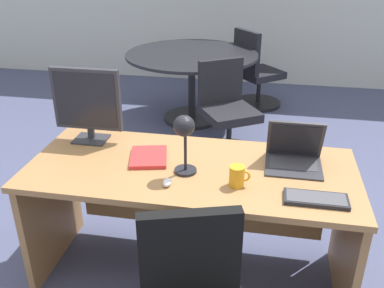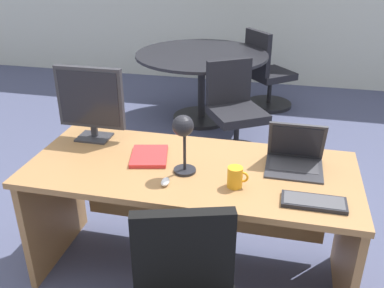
{
  "view_description": "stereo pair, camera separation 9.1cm",
  "coord_description": "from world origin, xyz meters",
  "px_view_note": "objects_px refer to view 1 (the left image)",
  "views": [
    {
      "loc": [
        0.37,
        -2.0,
        1.88
      ],
      "look_at": [
        0.0,
        0.04,
        0.87
      ],
      "focal_mm": 39.74,
      "sensor_mm": 36.0,
      "label": 1
    },
    {
      "loc": [
        0.46,
        -1.98,
        1.88
      ],
      "look_at": [
        0.0,
        0.04,
        0.87
      ],
      "focal_mm": 39.74,
      "sensor_mm": 36.0,
      "label": 2
    }
  ],
  "objects_px": {
    "laptop": "(294,151)",
    "meeting_chair_near": "(255,77)",
    "meeting_chair_far": "(227,118)",
    "book": "(149,157)",
    "desk": "(192,195)",
    "monitor": "(87,102)",
    "coffee_mug": "(237,176)",
    "meeting_table": "(192,70)",
    "keyboard": "(316,199)",
    "desk_lamp": "(184,133)",
    "mouse": "(167,182)"
  },
  "relations": [
    {
      "from": "laptop",
      "to": "keyboard",
      "type": "bearing_deg",
      "value": -75.51
    },
    {
      "from": "desk_lamp",
      "to": "coffee_mug",
      "type": "bearing_deg",
      "value": -13.02
    },
    {
      "from": "keyboard",
      "to": "mouse",
      "type": "relative_size",
      "value": 4.06
    },
    {
      "from": "coffee_mug",
      "to": "book",
      "type": "bearing_deg",
      "value": 159.1
    },
    {
      "from": "desk_lamp",
      "to": "laptop",
      "type": "bearing_deg",
      "value": 22.32
    },
    {
      "from": "laptop",
      "to": "meeting_chair_near",
      "type": "relative_size",
      "value": 0.33
    },
    {
      "from": "laptop",
      "to": "meeting_chair_far",
      "type": "bearing_deg",
      "value": 108.81
    },
    {
      "from": "laptop",
      "to": "meeting_table",
      "type": "height_order",
      "value": "laptop"
    },
    {
      "from": "laptop",
      "to": "desk_lamp",
      "type": "height_order",
      "value": "desk_lamp"
    },
    {
      "from": "desk",
      "to": "mouse",
      "type": "xyz_separation_m",
      "value": [
        -0.08,
        -0.26,
        0.23
      ]
    },
    {
      "from": "laptop",
      "to": "meeting_chair_far",
      "type": "relative_size",
      "value": 0.35
    },
    {
      "from": "desk",
      "to": "monitor",
      "type": "height_order",
      "value": "monitor"
    },
    {
      "from": "keyboard",
      "to": "desk_lamp",
      "type": "xyz_separation_m",
      "value": [
        -0.66,
        0.14,
        0.23
      ]
    },
    {
      "from": "monitor",
      "to": "laptop",
      "type": "xyz_separation_m",
      "value": [
        1.22,
        -0.07,
        -0.18
      ]
    },
    {
      "from": "book",
      "to": "coffee_mug",
      "type": "xyz_separation_m",
      "value": [
        0.52,
        -0.2,
        0.04
      ]
    },
    {
      "from": "keyboard",
      "to": "desk",
      "type": "bearing_deg",
      "value": 157.15
    },
    {
      "from": "desk_lamp",
      "to": "keyboard",
      "type": "bearing_deg",
      "value": -11.65
    },
    {
      "from": "desk",
      "to": "keyboard",
      "type": "distance_m",
      "value": 0.74
    },
    {
      "from": "desk",
      "to": "coffee_mug",
      "type": "bearing_deg",
      "value": -37.17
    },
    {
      "from": "meeting_chair_far",
      "to": "desk_lamp",
      "type": "bearing_deg",
      "value": -91.5
    },
    {
      "from": "monitor",
      "to": "coffee_mug",
      "type": "bearing_deg",
      "value": -21.65
    },
    {
      "from": "meeting_chair_near",
      "to": "meeting_table",
      "type": "bearing_deg",
      "value": -139.54
    },
    {
      "from": "book",
      "to": "meeting_chair_near",
      "type": "xyz_separation_m",
      "value": [
        0.48,
        2.96,
        -0.39
      ]
    },
    {
      "from": "desk",
      "to": "book",
      "type": "xyz_separation_m",
      "value": [
        -0.25,
        -0.0,
        0.23
      ]
    },
    {
      "from": "laptop",
      "to": "meeting_chair_far",
      "type": "xyz_separation_m",
      "value": [
        -0.52,
        1.53,
        -0.47
      ]
    },
    {
      "from": "keyboard",
      "to": "meeting_chair_far",
      "type": "relative_size",
      "value": 0.34
    },
    {
      "from": "mouse",
      "to": "desk",
      "type": "bearing_deg",
      "value": 72.72
    },
    {
      "from": "desk_lamp",
      "to": "meeting_table",
      "type": "bearing_deg",
      "value": 99.62
    },
    {
      "from": "desk_lamp",
      "to": "meeting_chair_far",
      "type": "relative_size",
      "value": 0.38
    },
    {
      "from": "laptop",
      "to": "coffee_mug",
      "type": "relative_size",
      "value": 2.79
    },
    {
      "from": "desk",
      "to": "meeting_table",
      "type": "xyz_separation_m",
      "value": [
        -0.44,
        2.39,
        0.05
      ]
    },
    {
      "from": "desk",
      "to": "book",
      "type": "height_order",
      "value": "book"
    },
    {
      "from": "mouse",
      "to": "coffee_mug",
      "type": "distance_m",
      "value": 0.35
    },
    {
      "from": "mouse",
      "to": "meeting_table",
      "type": "bearing_deg",
      "value": 97.81
    },
    {
      "from": "desk_lamp",
      "to": "meeting_chair_near",
      "type": "bearing_deg",
      "value": 85.47
    },
    {
      "from": "laptop",
      "to": "mouse",
      "type": "xyz_separation_m",
      "value": [
        -0.63,
        -0.36,
        -0.06
      ]
    },
    {
      "from": "book",
      "to": "meeting_chair_far",
      "type": "height_order",
      "value": "meeting_chair_far"
    },
    {
      "from": "meeting_chair_far",
      "to": "book",
      "type": "bearing_deg",
      "value": -99.73
    },
    {
      "from": "keyboard",
      "to": "meeting_table",
      "type": "relative_size",
      "value": 0.21
    },
    {
      "from": "monitor",
      "to": "book",
      "type": "xyz_separation_m",
      "value": [
        0.42,
        -0.17,
        -0.24
      ]
    },
    {
      "from": "coffee_mug",
      "to": "meeting_table",
      "type": "relative_size",
      "value": 0.08
    },
    {
      "from": "monitor",
      "to": "book",
      "type": "distance_m",
      "value": 0.51
    },
    {
      "from": "mouse",
      "to": "desk_lamp",
      "type": "height_order",
      "value": "desk_lamp"
    },
    {
      "from": "desk",
      "to": "laptop",
      "type": "bearing_deg",
      "value": 10.07
    },
    {
      "from": "laptop",
      "to": "book",
      "type": "relative_size",
      "value": 1.04
    },
    {
      "from": "desk_lamp",
      "to": "meeting_table",
      "type": "relative_size",
      "value": 0.24
    },
    {
      "from": "mouse",
      "to": "book",
      "type": "xyz_separation_m",
      "value": [
        -0.17,
        0.26,
        -0.01
      ]
    },
    {
      "from": "desk",
      "to": "meeting_table",
      "type": "distance_m",
      "value": 2.43
    },
    {
      "from": "monitor",
      "to": "mouse",
      "type": "relative_size",
      "value": 6.12
    },
    {
      "from": "meeting_table",
      "to": "meeting_chair_near",
      "type": "distance_m",
      "value": 0.91
    }
  ]
}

